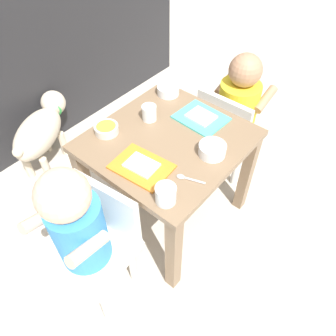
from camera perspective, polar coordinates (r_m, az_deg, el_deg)
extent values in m
plane|color=beige|center=(1.56, 0.00, -7.58)|extent=(7.00, 7.00, 0.00)
cube|color=#232326|center=(1.92, -25.43, 18.05)|extent=(2.04, 0.37, 0.94)
cube|color=#7A6047|center=(1.22, 0.00, 4.83)|extent=(0.56, 0.53, 0.03)
cube|color=#7A6047|center=(1.20, 0.96, -15.01)|extent=(0.04, 0.04, 0.44)
cube|color=#7A6047|center=(1.46, 13.61, -1.03)|extent=(0.04, 0.04, 0.44)
cube|color=#7A6047|center=(1.41, -14.14, -3.51)|extent=(0.04, 0.04, 0.44)
cube|color=#7A6047|center=(1.63, -0.69, 6.95)|extent=(0.04, 0.04, 0.44)
cube|color=silver|center=(1.19, -13.82, -14.42)|extent=(0.31, 0.31, 0.02)
cube|color=silver|center=(1.13, -10.55, -6.96)|extent=(0.06, 0.27, 0.22)
cylinder|color=#388CD8|center=(1.07, -15.16, -10.85)|extent=(0.17, 0.17, 0.26)
sphere|color=beige|center=(0.91, -18.01, -4.58)|extent=(0.15, 0.15, 0.15)
cylinder|color=silver|center=(1.33, -19.06, -17.83)|extent=(0.03, 0.03, 0.25)
cylinder|color=silver|center=(1.25, -12.37, -22.98)|extent=(0.03, 0.03, 0.25)
cylinder|color=silver|center=(1.38, -13.09, -11.92)|extent=(0.03, 0.03, 0.25)
cylinder|color=silver|center=(1.30, -6.33, -16.32)|extent=(0.03, 0.03, 0.25)
cylinder|color=beige|center=(1.06, -21.31, -8.17)|extent=(0.15, 0.06, 0.09)
cylinder|color=beige|center=(0.96, -13.86, -13.58)|extent=(0.15, 0.06, 0.09)
cube|color=silver|center=(1.62, 11.45, 7.16)|extent=(0.28, 0.28, 0.02)
cube|color=silver|center=(1.46, 9.50, 8.29)|extent=(0.03, 0.27, 0.22)
cylinder|color=yellow|center=(1.55, 12.13, 10.61)|extent=(0.18, 0.18, 0.23)
sphere|color=#A87A5B|center=(1.46, 13.46, 16.35)|extent=(0.14, 0.14, 0.14)
cylinder|color=silver|center=(1.75, 15.29, 4.02)|extent=(0.03, 0.03, 0.25)
cylinder|color=silver|center=(1.81, 9.82, 6.87)|extent=(0.03, 0.03, 0.25)
cylinder|color=silver|center=(1.62, 11.90, 0.34)|extent=(0.03, 0.03, 0.25)
cylinder|color=silver|center=(1.68, 6.13, 3.52)|extent=(0.03, 0.03, 0.25)
cylinder|color=#A87A5B|center=(1.52, 16.74, 11.50)|extent=(0.15, 0.04, 0.09)
cylinder|color=#A87A5B|center=(1.59, 10.18, 14.53)|extent=(0.15, 0.04, 0.09)
ellipsoid|color=beige|center=(1.73, -21.88, 5.66)|extent=(0.40, 0.32, 0.17)
sphere|color=beige|center=(1.84, -19.38, 10.83)|extent=(0.13, 0.13, 0.13)
sphere|color=black|center=(1.87, -18.77, 11.55)|extent=(0.06, 0.06, 0.06)
torus|color=green|center=(1.82, -19.76, 9.85)|extent=(0.08, 0.11, 0.11)
sphere|color=beige|center=(1.61, -24.87, 2.55)|extent=(0.05, 0.05, 0.05)
cylinder|color=beige|center=(1.86, -17.92, 4.15)|extent=(0.04, 0.04, 0.15)
cylinder|color=beige|center=(1.91, -20.71, 4.53)|extent=(0.04, 0.04, 0.15)
cylinder|color=beige|center=(1.75, -20.53, -0.21)|extent=(0.04, 0.04, 0.15)
cylinder|color=beige|center=(1.80, -23.41, 0.32)|extent=(0.04, 0.04, 0.15)
cube|color=orange|center=(1.11, -4.65, 0.24)|extent=(0.16, 0.21, 0.01)
cube|color=white|center=(1.10, -4.68, 0.52)|extent=(0.09, 0.12, 0.01)
cube|color=#4CC6BC|center=(1.30, 5.83, 8.74)|extent=(0.16, 0.19, 0.01)
cube|color=white|center=(1.30, 5.85, 9.01)|extent=(0.09, 0.11, 0.01)
cylinder|color=white|center=(0.99, -0.40, -4.66)|extent=(0.07, 0.07, 0.06)
cylinder|color=silver|center=(1.00, -0.39, -5.26)|extent=(0.06, 0.06, 0.03)
cylinder|color=white|center=(1.28, -3.32, 9.66)|extent=(0.06, 0.06, 0.06)
cylinder|color=silver|center=(1.29, -3.28, 9.04)|extent=(0.05, 0.05, 0.03)
cylinder|color=white|center=(1.42, 0.03, 13.52)|extent=(0.09, 0.09, 0.04)
cylinder|color=gold|center=(1.42, 0.03, 14.05)|extent=(0.08, 0.08, 0.01)
cylinder|color=white|center=(1.15, 7.78, 3.21)|extent=(0.10, 0.10, 0.04)
cylinder|color=#B26633|center=(1.13, 7.87, 3.86)|extent=(0.08, 0.08, 0.01)
cylinder|color=silver|center=(1.25, -10.75, 6.73)|extent=(0.09, 0.09, 0.03)
cylinder|color=gold|center=(1.24, -10.84, 7.17)|extent=(0.07, 0.07, 0.01)
cylinder|color=silver|center=(1.07, 4.66, -2.17)|extent=(0.03, 0.07, 0.01)
ellipsoid|color=silver|center=(1.07, 2.24, -1.50)|extent=(0.03, 0.03, 0.01)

